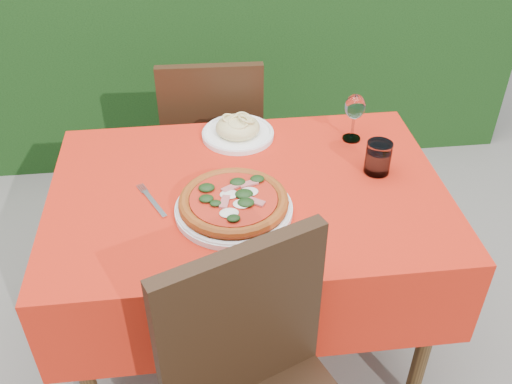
{
  "coord_description": "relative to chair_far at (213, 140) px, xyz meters",
  "views": [
    {
      "loc": [
        -0.15,
        -1.45,
        1.83
      ],
      "look_at": [
        0.02,
        -0.05,
        0.77
      ],
      "focal_mm": 40.0,
      "sensor_mm": 36.0,
      "label": 1
    }
  ],
  "objects": [
    {
      "name": "dining_table",
      "position": [
        0.08,
        -0.67,
        0.07
      ],
      "size": [
        1.26,
        0.86,
        0.75
      ],
      "color": "#473017",
      "rests_on": "ground"
    },
    {
      "name": "fork",
      "position": [
        -0.21,
        -0.72,
        0.23
      ],
      "size": [
        0.11,
        0.2,
        0.01
      ],
      "primitive_type": "cube",
      "rotation": [
        0.0,
        0.0,
        0.44
      ],
      "color": "silver",
      "rests_on": "dining_table"
    },
    {
      "name": "ground",
      "position": [
        0.08,
        -0.67,
        -0.53
      ],
      "size": [
        60.0,
        60.0,
        0.0
      ],
      "primitive_type": "plane",
      "color": "#66625C",
      "rests_on": "ground"
    },
    {
      "name": "chair_far",
      "position": [
        0.0,
        0.0,
        0.0
      ],
      "size": [
        0.43,
        0.43,
        0.92
      ],
      "rotation": [
        0.0,
        0.0,
        3.11
      ],
      "color": "black",
      "rests_on": "ground"
    },
    {
      "name": "water_glass",
      "position": [
        0.52,
        -0.63,
        0.27
      ],
      "size": [
        0.08,
        0.08,
        0.11
      ],
      "color": "silver",
      "rests_on": "dining_table"
    },
    {
      "name": "wine_glass",
      "position": [
        0.49,
        -0.42,
        0.35
      ],
      "size": [
        0.07,
        0.07,
        0.18
      ],
      "color": "silver",
      "rests_on": "dining_table"
    },
    {
      "name": "pasta_plate",
      "position": [
        0.08,
        -0.35,
        0.25
      ],
      "size": [
        0.26,
        0.26,
        0.07
      ],
      "rotation": [
        0.0,
        0.0,
        0.09
      ],
      "color": "white",
      "rests_on": "dining_table"
    },
    {
      "name": "pizza_plate",
      "position": [
        0.03,
        -0.78,
        0.25
      ],
      "size": [
        0.35,
        0.35,
        0.07
      ],
      "rotation": [
        0.0,
        0.0,
        0.09
      ],
      "color": "white",
      "rests_on": "dining_table"
    }
  ]
}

